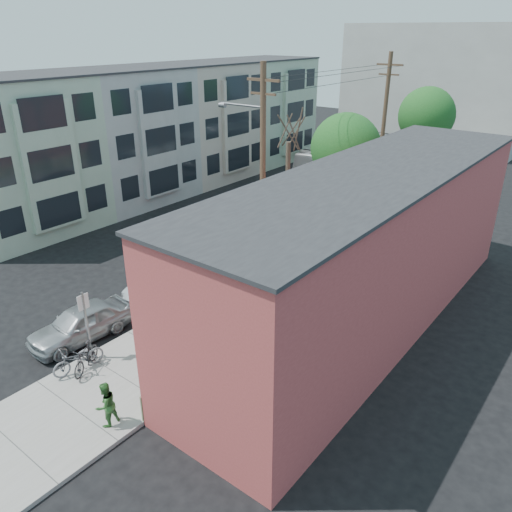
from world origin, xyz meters
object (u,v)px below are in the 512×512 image
Objects in this scene: patio_chair_a at (201,360)px; parked_bike_b at (78,359)px; sign_post at (86,319)px; utility_pole_near at (262,166)px; tree_leafy_mid at (346,148)px; patio_chair_b at (167,385)px; parking_meter_far at (294,231)px; tree_bare at (287,202)px; cyclist at (181,318)px; bus at (348,160)px; patron_grey at (155,370)px; parking_meter_near at (171,295)px; tree_leafy_far at (426,115)px; patron_green at (106,405)px; car_3 at (308,211)px; car_2 at (250,241)px; parked_bike_a at (86,357)px; car_0 at (81,323)px; car_1 at (160,281)px.

parked_bike_b is (-3.46, -2.70, 0.06)m from patio_chair_a.
sign_post is at bearing 121.72° from parked_bike_b.
utility_pole_near reaches higher than tree_leafy_mid.
utility_pole_near is 11.36× the size of patio_chair_b.
parking_meter_far is 0.20× the size of tree_bare.
patio_chair_a is at bearing 47.48° from parked_bike_b.
sign_post reaches higher than patio_chair_a.
bus is (-6.05, 24.87, 0.68)m from cyclist.
cyclist is (-1.89, 3.03, -0.14)m from patron_grey.
parking_meter_near is 14.45m from tree_leafy_mid.
tree_leafy_far is (0.45, 30.92, 3.52)m from sign_post.
car_3 is at bearing -169.18° from patron_green.
cyclist is at bearing -73.95° from car_2.
parking_meter_near is at bearing -90.00° from parking_meter_far.
tree_bare is 3.26× the size of parked_bike_b.
parked_bike_a is 18.06m from car_3.
sign_post reaches higher than parked_bike_b.
tree_bare is at bearing -90.00° from tree_leafy_far.
parking_meter_near is 6.91m from patron_green.
patio_chair_b is at bearing -73.62° from parking_meter_far.
bus is at bearing 108.84° from parked_bike_b.
tree_leafy_mid is at bearing 98.97° from parked_bike_b.
car_0 reaches higher than parking_meter_near.
tree_leafy_mid is 4.04× the size of parked_bike_a.
car_2 reaches higher than patio_chair_b.
car_2 is at bearing 96.20° from patio_chair_a.
patio_chair_a is at bearing 85.00° from patio_chair_b.
parking_meter_near is 0.17× the size of tree_leafy_far.
parking_meter_near is 1.00× the size of parking_meter_far.
parked_bike_a is (-0.00, -12.60, -2.59)m from tree_bare.
tree_bare is at bearing -71.07° from parking_meter_far.
utility_pole_near reaches higher than patio_chair_b.
parking_meter_far is 12.32m from patio_chair_a.
car_3 is at bearing 102.81° from utility_pole_near.
parking_meter_far reaches higher than patio_chair_b.
car_1 is (-2.38, 5.72, -0.03)m from parked_bike_a.
cyclist is 0.14× the size of bus.
parking_meter_near is 27.06m from tree_leafy_far.
parking_meter_near is at bearing -159.99° from patron_grey.
parking_meter_near is 4.77m from parked_bike_a.
sign_post is 0.67× the size of car_0.
patio_chair_a is (3.85, -2.23, -0.39)m from parking_meter_near.
tree_leafy_far reaches higher than bus.
bus is (-7.81, 29.81, 0.74)m from patron_green.
car_3 is at bearing 111.13° from parking_meter_far.
tree_bare is at bearing 87.87° from sign_post.
tree_leafy_mid is (0.45, 18.08, 3.16)m from sign_post.
bus reaches higher than patio_chair_a.
car_0 is at bearing -96.71° from tree_leafy_mid.
car_1 is (-1.93, 5.21, -1.19)m from sign_post.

